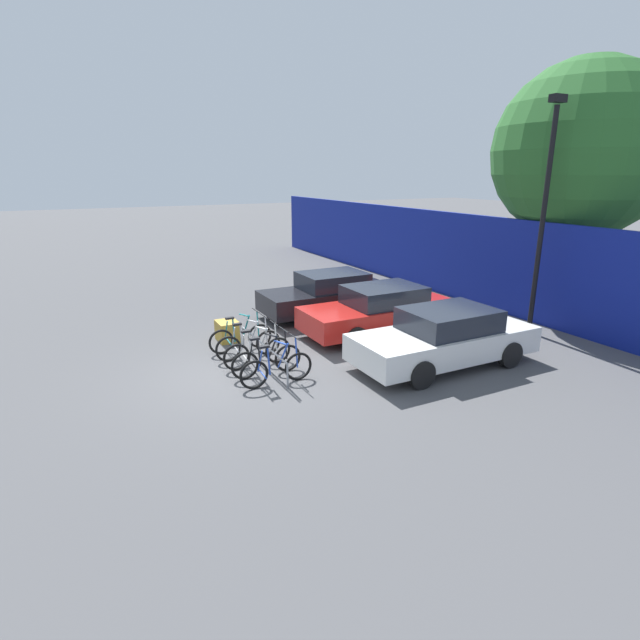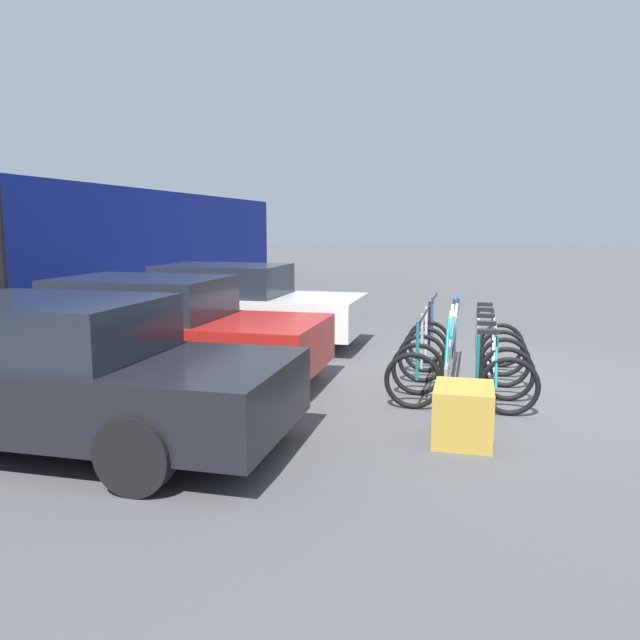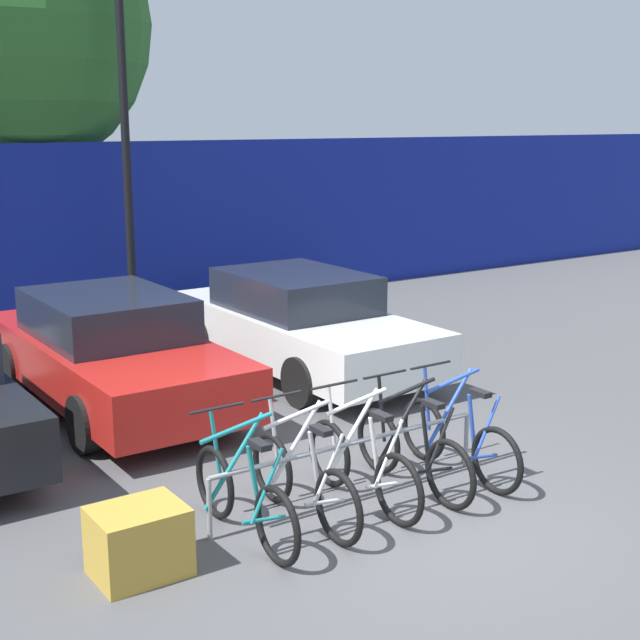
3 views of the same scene
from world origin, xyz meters
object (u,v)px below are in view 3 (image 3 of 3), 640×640
at_px(car_red, 111,351).
at_px(cargo_crate, 139,541).
at_px(bicycle_silver, 303,481).
at_px(bicycle_black, 413,452).
at_px(lamp_post, 124,113).
at_px(bicycle_blue, 458,440).
at_px(bicycle_white, 362,466).
at_px(bicycle_teal, 244,497).
at_px(bike_rack, 350,451).
at_px(car_white, 299,323).

bearing_deg(car_red, cargo_crate, -109.04).
height_order(bicycle_silver, bicycle_black, same).
bearing_deg(lamp_post, bicycle_blue, -89.59).
bearing_deg(bicycle_white, bicycle_teal, 176.58).
height_order(bicycle_white, cargo_crate, bicycle_white).
relative_size(bicycle_blue, lamp_post, 0.27).
relative_size(bicycle_silver, bicycle_blue, 1.00).
distance_m(bicycle_silver, cargo_crate, 1.57).
relative_size(bicycle_teal, bicycle_black, 1.00).
bearing_deg(cargo_crate, bike_rack, 5.34).
distance_m(bicycle_blue, car_red, 4.53).
bearing_deg(car_white, bicycle_teal, -128.22).
bearing_deg(bicycle_blue, bicycle_black, -176.96).
bearing_deg(lamp_post, car_white, -78.20).
bearing_deg(car_red, bicycle_white, -79.04).
bearing_deg(bike_rack, bicycle_blue, -6.98).
bearing_deg(car_white, bike_rack, -116.86).
distance_m(bicycle_teal, lamp_post, 8.91).
bearing_deg(car_white, car_red, 179.80).
bearing_deg(bicycle_teal, bicycle_black, -3.65).
bearing_deg(bicycle_blue, bicycle_white, -176.96).
bearing_deg(cargo_crate, bicycle_silver, 2.03).
distance_m(bicycle_teal, car_red, 4.10).
bearing_deg(bicycle_blue, car_white, 82.38).
relative_size(bike_rack, bicycle_silver, 1.74).
distance_m(bike_rack, car_white, 4.38).
bearing_deg(bicycle_white, car_white, 60.85).
distance_m(bicycle_blue, lamp_post, 8.59).
xyz_separation_m(bicycle_black, car_white, (1.35, 4.05, 0.31)).
bearing_deg(bicycle_blue, bicycle_teal, -176.96).
bearing_deg(bike_rack, cargo_crate, -174.66).
height_order(bike_rack, car_white, car_white).
distance_m(bike_rack, cargo_crate, 2.20).
xyz_separation_m(bicycle_blue, lamp_post, (-0.06, 7.97, 3.19)).
bearing_deg(bicycle_silver, bicycle_blue, -3.85).
relative_size(bicycle_white, bicycle_blue, 1.00).
height_order(bicycle_teal, bicycle_white, same).
bearing_deg(lamp_post, car_red, -116.12).
relative_size(bike_rack, bicycle_teal, 1.74).
bearing_deg(bicycle_white, bicycle_black, -3.42).
height_order(bicycle_teal, car_white, car_white).
bearing_deg(cargo_crate, bicycle_white, 1.44).
distance_m(bicycle_black, car_white, 4.28).
height_order(bicycle_silver, lamp_post, lamp_post).
bearing_deg(lamp_post, cargo_crate, -112.58).
bearing_deg(bicycle_black, cargo_crate, -175.20).
distance_m(bicycle_teal, cargo_crate, 0.98).
height_order(bike_rack, lamp_post, lamp_post).
relative_size(bicycle_white, lamp_post, 0.27).
bearing_deg(bike_rack, car_white, 63.14).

